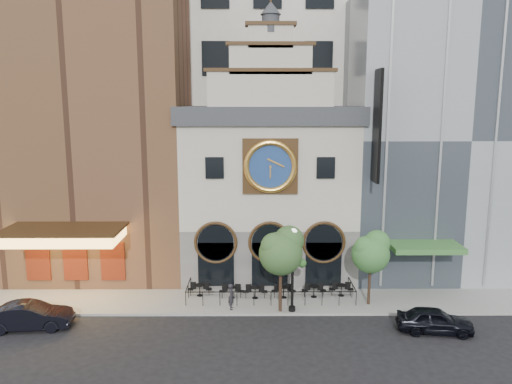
{
  "coord_description": "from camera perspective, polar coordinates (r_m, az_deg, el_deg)",
  "views": [
    {
      "loc": [
        -1.08,
        -28.09,
        12.61
      ],
      "look_at": [
        -0.91,
        6.0,
        6.48
      ],
      "focal_mm": 35.0,
      "sensor_mm": 36.0,
      "label": 1
    }
  ],
  "objects": [
    {
      "name": "ground",
      "position": [
        30.81,
        1.8,
        -13.98
      ],
      "size": [
        120.0,
        120.0,
        0.0
      ],
      "primitive_type": "plane",
      "color": "black",
      "rests_on": "ground"
    },
    {
      "name": "sidewalk",
      "position": [
        33.07,
        1.64,
        -12.09
      ],
      "size": [
        44.0,
        5.0,
        0.15
      ],
      "primitive_type": "cube",
      "color": "gray",
      "rests_on": "ground"
    },
    {
      "name": "clock_building",
      "position": [
        36.41,
        1.41,
        0.83
      ],
      "size": [
        12.6,
        8.78,
        18.65
      ],
      "color": "#605E5B",
      "rests_on": "ground"
    },
    {
      "name": "theater_building",
      "position": [
        39.87,
        -17.95,
        9.69
      ],
      "size": [
        14.0,
        15.6,
        25.0
      ],
      "color": "brown",
      "rests_on": "ground"
    },
    {
      "name": "retail_building",
      "position": [
        40.67,
        20.07,
        6.1
      ],
      "size": [
        14.0,
        14.4,
        20.0
      ],
      "color": "gray",
      "rests_on": "ground"
    },
    {
      "name": "office_tower",
      "position": [
        48.66,
        1.04,
        18.92
      ],
      "size": [
        20.0,
        16.0,
        40.0
      ],
      "primitive_type": "cube",
      "color": "silver",
      "rests_on": "ground"
    },
    {
      "name": "cafe_railing",
      "position": [
        32.88,
        1.65,
        -11.24
      ],
      "size": [
        10.6,
        2.6,
        0.9
      ],
      "primitive_type": null,
      "color": "black",
      "rests_on": "sidewalk"
    },
    {
      "name": "bistro_0",
      "position": [
        33.35,
        -6.45,
        -10.96
      ],
      "size": [
        1.58,
        0.68,
        0.9
      ],
      "color": "black",
      "rests_on": "sidewalk"
    },
    {
      "name": "bistro_1",
      "position": [
        32.86,
        -2.83,
        -11.24
      ],
      "size": [
        1.58,
        0.68,
        0.9
      ],
      "color": "black",
      "rests_on": "sidewalk"
    },
    {
      "name": "bistro_2",
      "position": [
        32.77,
        -0.11,
        -11.29
      ],
      "size": [
        1.58,
        0.68,
        0.9
      ],
      "color": "black",
      "rests_on": "sidewalk"
    },
    {
      "name": "bistro_3",
      "position": [
        32.89,
        3.18,
        -11.22
      ],
      "size": [
        1.58,
        0.68,
        0.9
      ],
      "color": "black",
      "rests_on": "sidewalk"
    },
    {
      "name": "bistro_4",
      "position": [
        33.16,
        6.63,
        -11.09
      ],
      "size": [
        1.58,
        0.68,
        0.9
      ],
      "color": "black",
      "rests_on": "sidewalk"
    },
    {
      "name": "bistro_5",
      "position": [
        33.61,
        9.72,
        -10.88
      ],
      "size": [
        1.58,
        0.68,
        0.9
      ],
      "color": "black",
      "rests_on": "sidewalk"
    },
    {
      "name": "car_right",
      "position": [
        30.24,
        19.77,
        -13.63
      ],
      "size": [
        4.31,
        2.2,
        1.4
      ],
      "primitive_type": "imported",
      "rotation": [
        0.0,
        0.0,
        1.44
      ],
      "color": "black",
      "rests_on": "ground"
    },
    {
      "name": "car_left",
      "position": [
        31.62,
        -24.43,
        -12.78
      ],
      "size": [
        4.77,
        2.12,
        1.52
      ],
      "primitive_type": "imported",
      "rotation": [
        0.0,
        0.0,
        1.68
      ],
      "color": "black",
      "rests_on": "ground"
    },
    {
      "name": "pedestrian",
      "position": [
        31.09,
        -2.84,
        -11.84
      ],
      "size": [
        0.4,
        0.59,
        1.61
      ],
      "primitive_type": "imported",
      "rotation": [
        0.0,
        0.0,
        1.59
      ],
      "color": "black",
      "rests_on": "sidewalk"
    },
    {
      "name": "lamppost",
      "position": [
        30.05,
        4.21,
        -7.8
      ],
      "size": [
        1.64,
        0.69,
        5.16
      ],
      "rotation": [
        0.0,
        0.0,
        -0.15
      ],
      "color": "black",
      "rests_on": "sidewalk"
    },
    {
      "name": "tree_left",
      "position": [
        29.84,
        2.93,
        -6.62
      ],
      "size": [
        2.72,
        2.62,
        5.23
      ],
      "color": "#382619",
      "rests_on": "sidewalk"
    },
    {
      "name": "tree_right",
      "position": [
        31.73,
        13.02,
        -6.59
      ],
      "size": [
        2.44,
        2.35,
        4.69
      ],
      "color": "#382619",
      "rests_on": "sidewalk"
    }
  ]
}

